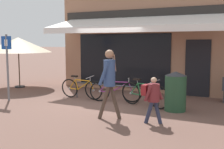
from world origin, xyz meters
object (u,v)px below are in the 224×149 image
(bicycle_purple, at_px, (116,91))
(pedestrian_child, at_px, (152,95))
(litter_bin, at_px, (175,91))
(parking_sign, at_px, (7,60))
(bicycle_green, at_px, (144,94))
(bicycle_orange, at_px, (81,88))
(pedestrian_adult, at_px, (109,76))
(cafe_parasol, at_px, (18,45))

(bicycle_purple, height_order, pedestrian_child, pedestrian_child)
(litter_bin, relative_size, parking_sign, 0.51)
(bicycle_green, height_order, pedestrian_child, pedestrian_child)
(bicycle_orange, relative_size, bicycle_purple, 0.97)
(bicycle_orange, distance_m, bicycle_purple, 1.31)
(pedestrian_adult, relative_size, cafe_parasol, 0.63)
(pedestrian_adult, relative_size, litter_bin, 1.57)
(parking_sign, relative_size, cafe_parasol, 0.79)
(bicycle_orange, height_order, cafe_parasol, cafe_parasol)
(pedestrian_child, bearing_deg, parking_sign, -175.99)
(bicycle_orange, bearing_deg, bicycle_purple, 5.52)
(parking_sign, bearing_deg, cafe_parasol, 127.54)
(bicycle_orange, relative_size, cafe_parasol, 0.58)
(bicycle_green, height_order, pedestrian_adult, pedestrian_adult)
(pedestrian_adult, bearing_deg, pedestrian_child, -7.21)
(pedestrian_adult, height_order, cafe_parasol, cafe_parasol)
(pedestrian_adult, height_order, litter_bin, pedestrian_adult)
(parking_sign, bearing_deg, litter_bin, 11.68)
(pedestrian_adult, distance_m, litter_bin, 2.16)
(pedestrian_child, bearing_deg, litter_bin, 90.53)
(parking_sign, bearing_deg, bicycle_orange, 33.82)
(litter_bin, distance_m, parking_sign, 5.67)
(bicycle_orange, bearing_deg, litter_bin, -4.05)
(bicycle_orange, distance_m, parking_sign, 2.69)
(bicycle_green, height_order, cafe_parasol, cafe_parasol)
(bicycle_green, relative_size, parking_sign, 0.77)
(bicycle_orange, height_order, pedestrian_child, pedestrian_child)
(bicycle_orange, height_order, litter_bin, litter_bin)
(pedestrian_adult, bearing_deg, litter_bin, 38.26)
(bicycle_purple, height_order, cafe_parasol, cafe_parasol)
(pedestrian_child, distance_m, parking_sign, 5.36)
(bicycle_orange, height_order, pedestrian_adult, pedestrian_adult)
(bicycle_green, xyz_separation_m, litter_bin, (0.99, -0.08, 0.19))
(litter_bin, relative_size, cafe_parasol, 0.40)
(litter_bin, bearing_deg, bicycle_green, 175.56)
(pedestrian_adult, distance_m, cafe_parasol, 6.55)
(bicycle_green, distance_m, litter_bin, 1.02)
(bicycle_purple, relative_size, parking_sign, 0.77)
(bicycle_green, relative_size, pedestrian_adult, 0.95)
(pedestrian_child, bearing_deg, pedestrian_adult, -167.61)
(bicycle_purple, relative_size, litter_bin, 1.50)
(bicycle_purple, height_order, pedestrian_adult, pedestrian_adult)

